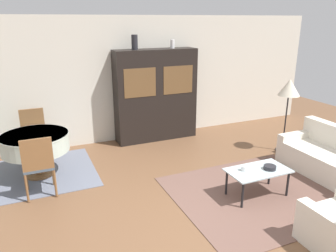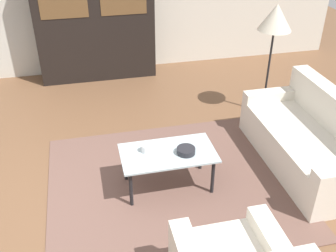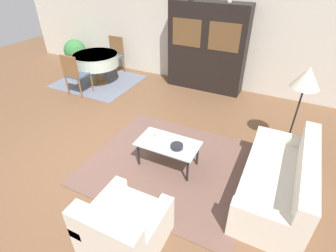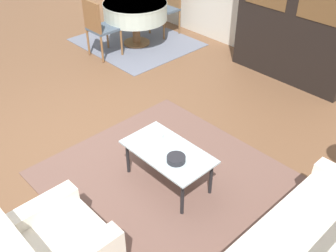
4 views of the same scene
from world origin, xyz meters
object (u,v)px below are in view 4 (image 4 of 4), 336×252
object	(u,v)px
display_cabinet	(299,14)
dining_chair_near	(99,25)
coffee_table	(168,154)
dining_table	(135,11)
bowl	(176,159)
cup	(159,136)
dining_chair_far	(168,4)

from	to	relation	value
display_cabinet	dining_chair_near	xyz separation A→B (m)	(-2.59, -1.72, -0.45)
coffee_table	dining_table	xyz separation A→B (m)	(-3.05, 2.10, 0.22)
dining_table	bowl	size ratio (longest dim) A/B	6.02
dining_chair_near	coffee_table	bearing A→B (deg)	-23.27
coffee_table	bowl	size ratio (longest dim) A/B	5.13
coffee_table	dining_chair_near	distance (m)	3.33
bowl	dining_chair_near	bearing A→B (deg)	157.04
cup	display_cabinet	bearing A→B (deg)	94.95
cup	bowl	size ratio (longest dim) A/B	0.53
dining_table	dining_chair_far	world-z (taller)	dining_chair_far
bowl	coffee_table	bearing A→B (deg)	162.81
dining_table	cup	world-z (taller)	dining_table
dining_chair_far	cup	world-z (taller)	dining_chair_far
coffee_table	cup	bearing A→B (deg)	163.11
coffee_table	display_cabinet	xyz separation A→B (m)	(-0.47, 3.03, 0.62)
bowl	dining_table	bearing A→B (deg)	146.31
dining_chair_near	cup	size ratio (longest dim) A/B	9.88
coffee_table	display_cabinet	world-z (taller)	display_cabinet
cup	coffee_table	bearing A→B (deg)	-16.89
display_cabinet	dining_chair_near	distance (m)	3.14
dining_table	dining_chair_near	distance (m)	0.79
display_cabinet	cup	distance (m)	3.02
display_cabinet	bowl	bearing A→B (deg)	-78.28
coffee_table	bowl	distance (m)	0.20
dining_chair_near	cup	bearing A→B (deg)	-23.72
display_cabinet	dining_table	xyz separation A→B (m)	(-2.59, -0.93, -0.40)
coffee_table	dining_table	size ratio (longest dim) A/B	0.85
coffee_table	cup	xyz separation A→B (m)	(-0.21, 0.06, 0.09)
dining_chair_near	bowl	distance (m)	3.51
coffee_table	dining_chair_far	distance (m)	4.20
display_cabinet	dining_table	size ratio (longest dim) A/B	1.79
dining_chair_far	bowl	size ratio (longest dim) A/B	5.22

